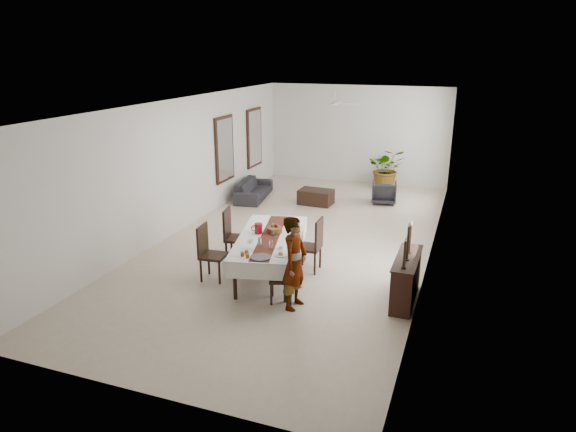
{
  "coord_description": "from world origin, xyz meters",
  "views": [
    {
      "loc": [
        3.65,
        -10.68,
        4.3
      ],
      "look_at": [
        0.24,
        -1.33,
        1.05
      ],
      "focal_mm": 32.0,
      "sensor_mm": 36.0,
      "label": 1
    }
  ],
  "objects_px": {
    "dining_table_top": "(270,238)",
    "sideboard_body": "(406,280)",
    "woman": "(295,263)",
    "sofa": "(254,189)",
    "red_pitcher": "(258,228)"
  },
  "relations": [
    {
      "from": "dining_table_top",
      "to": "sideboard_body",
      "type": "xyz_separation_m",
      "value": [
        2.7,
        -0.27,
        -0.34
      ]
    },
    {
      "from": "woman",
      "to": "sofa",
      "type": "distance_m",
      "value": 6.98
    },
    {
      "from": "woman",
      "to": "dining_table_top",
      "type": "bearing_deg",
      "value": 45.58
    },
    {
      "from": "red_pitcher",
      "to": "sofa",
      "type": "height_order",
      "value": "red_pitcher"
    },
    {
      "from": "dining_table_top",
      "to": "sideboard_body",
      "type": "bearing_deg",
      "value": -18.83
    },
    {
      "from": "red_pitcher",
      "to": "dining_table_top",
      "type": "bearing_deg",
      "value": -17.89
    },
    {
      "from": "dining_table_top",
      "to": "sofa",
      "type": "relative_size",
      "value": 1.32
    },
    {
      "from": "red_pitcher",
      "to": "sofa",
      "type": "distance_m",
      "value": 5.33
    },
    {
      "from": "red_pitcher",
      "to": "sideboard_body",
      "type": "xyz_separation_m",
      "value": [
        2.98,
        -0.36,
        -0.49
      ]
    },
    {
      "from": "sideboard_body",
      "to": "woman",
      "type": "bearing_deg",
      "value": -153.68
    },
    {
      "from": "sofa",
      "to": "red_pitcher",
      "type": "bearing_deg",
      "value": -163.45
    },
    {
      "from": "dining_table_top",
      "to": "woman",
      "type": "xyz_separation_m",
      "value": [
        0.92,
        -1.15,
        0.08
      ]
    },
    {
      "from": "woman",
      "to": "sideboard_body",
      "type": "distance_m",
      "value": 2.03
    },
    {
      "from": "dining_table_top",
      "to": "woman",
      "type": "bearing_deg",
      "value": -64.6
    },
    {
      "from": "dining_table_top",
      "to": "woman",
      "type": "distance_m",
      "value": 1.47
    }
  ]
}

